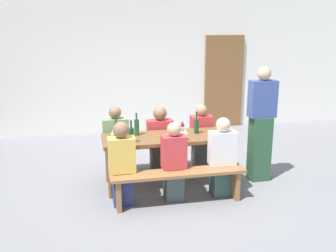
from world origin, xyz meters
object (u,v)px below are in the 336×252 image
wooden_door (224,82)px  bench_far (160,149)px  tasting_table (168,142)px  seated_guest_far_2 (201,139)px  wine_bottle_3 (116,129)px  wine_glass_1 (185,132)px  bench_near (179,179)px  seated_guest_far_1 (160,142)px  wine_glass_2 (113,132)px  wine_bottle_2 (196,126)px  wine_bottle_1 (137,127)px  standing_host (261,126)px  wine_glass_0 (169,133)px  seated_guest_near_1 (174,163)px  wine_glass_4 (119,127)px  wine_glass_3 (182,124)px  seated_guest_near_0 (122,165)px  seated_guest_near_2 (222,159)px  wine_bottle_0 (131,135)px

wooden_door → bench_far: wooden_door is taller
tasting_table → seated_guest_far_2: size_ratio=1.73×
wine_bottle_3 → bench_far: bearing=37.4°
wine_bottle_3 → wine_glass_1: wine_bottle_3 is taller
bench_near → seated_guest_far_1: (-0.02, 1.16, 0.17)m
bench_near → wine_glass_2: wine_glass_2 is taller
wine_bottle_2 → wine_bottle_1: bearing=174.7°
wine_glass_1 → standing_host: standing_host is taller
wine_bottle_2 → wine_glass_0: wine_bottle_2 is taller
bench_near → wine_bottle_3: wine_bottle_3 is taller
wooden_door → seated_guest_near_1: size_ratio=1.95×
wine_glass_4 → seated_guest_far_2: (1.33, 0.24, -0.34)m
wooden_door → wine_glass_1: size_ratio=12.52×
wine_bottle_1 → standing_host: standing_host is taller
wine_glass_3 → seated_guest_far_1: size_ratio=0.17×
wine_bottle_2 → seated_guest_near_0: 1.33m
wine_glass_3 → wine_glass_4: 0.94m
wooden_door → seated_guest_near_0: bearing=-126.8°
wine_glass_3 → wine_glass_4: (-0.93, 0.12, -0.03)m
wooden_door → seated_guest_far_1: (-2.01, -2.62, -0.53)m
wine_glass_2 → wine_bottle_3: bearing=69.9°
seated_guest_near_1 → standing_host: standing_host is taller
tasting_table → wine_glass_1: size_ratio=11.24×
seated_guest_far_1 → standing_host: standing_host is taller
wine_bottle_2 → seated_guest_far_2: seated_guest_far_2 is taller
wine_glass_2 → seated_guest_near_2: size_ratio=0.15×
wine_glass_2 → wine_glass_4: bearing=70.7°
wine_glass_4 → wooden_door: bearing=47.0°
bench_near → wine_bottle_0: (-0.56, 0.43, 0.51)m
bench_near → wine_glass_1: (0.19, 0.40, 0.52)m
standing_host → wine_bottle_0: bearing=3.9°
wine_glass_3 → seated_guest_far_2: 0.65m
wine_bottle_2 → wine_glass_3: bearing=156.2°
seated_guest_far_1 → wooden_door: bearing=142.5°
tasting_table → wine_bottle_0: (-0.56, -0.22, 0.20)m
bench_far → seated_guest_far_2: seated_guest_far_2 is taller
wine_glass_2 → seated_guest_far_2: seated_guest_far_2 is taller
wine_glass_2 → seated_guest_far_1: seated_guest_far_1 is taller
bench_near → wine_glass_4: wine_glass_4 is taller
wine_glass_1 → seated_guest_far_2: size_ratio=0.15×
wine_bottle_1 → seated_guest_near_1: size_ratio=0.31×
wine_bottle_0 → wine_glass_3: 0.89m
tasting_table → seated_guest_near_0: 0.89m
tasting_table → bench_near: bearing=-90.0°
wine_bottle_0 → wine_glass_3: size_ratio=1.71×
wine_bottle_1 → wine_bottle_2: (0.88, -0.08, -0.01)m
wine_glass_4 → seated_guest_far_1: size_ratio=0.13×
wine_glass_1 → seated_guest_near_2: (0.46, -0.25, -0.35)m
wine_bottle_0 → bench_near: bearing=-37.8°
seated_guest_far_1 → seated_guest_far_2: size_ratio=1.00×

